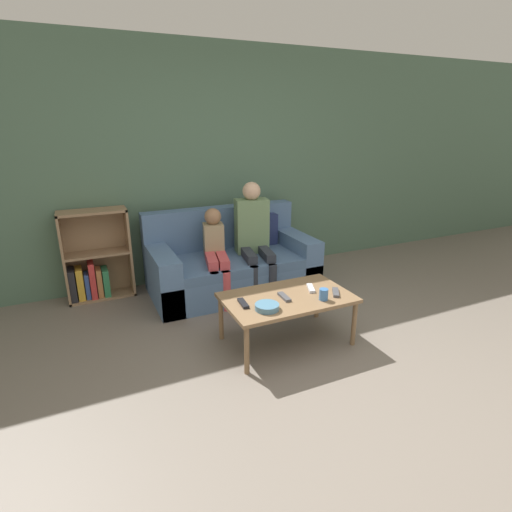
{
  "coord_description": "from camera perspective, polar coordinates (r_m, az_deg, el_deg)",
  "views": [
    {
      "loc": [
        -1.52,
        -1.71,
        1.8
      ],
      "look_at": [
        -0.04,
        1.5,
        0.58
      ],
      "focal_mm": 28.0,
      "sensor_mm": 36.0,
      "label": 1
    }
  ],
  "objects": [
    {
      "name": "tv_remote_0",
      "position": [
        3.4,
        11.32,
        -5.12
      ],
      "size": [
        0.13,
        0.17,
        0.02
      ],
      "rotation": [
        0.0,
        0.0,
        -0.54
      ],
      "color": "#47474C",
      "rests_on": "coffee_table"
    },
    {
      "name": "bookshelf",
      "position": [
        4.5,
        -22.11,
        -0.99
      ],
      "size": [
        0.66,
        0.28,
        0.94
      ],
      "color": "#8E7051",
      "rests_on": "ground_plane"
    },
    {
      "name": "tv_remote_3",
      "position": [
        3.45,
        7.83,
        -4.57
      ],
      "size": [
        0.11,
        0.18,
        0.02
      ],
      "rotation": [
        0.0,
        0.0,
        -0.39
      ],
      "color": "#B7B7BC",
      "rests_on": "coffee_table"
    },
    {
      "name": "tv_remote_1",
      "position": [
        3.26,
        4.06,
        -5.84
      ],
      "size": [
        0.06,
        0.17,
        0.02
      ],
      "rotation": [
        0.0,
        0.0,
        -0.05
      ],
      "color": "#47474C",
      "rests_on": "coffee_table"
    },
    {
      "name": "person_adult",
      "position": [
        4.3,
        -0.37,
        3.6
      ],
      "size": [
        0.42,
        0.67,
        1.18
      ],
      "rotation": [
        0.0,
        0.0,
        -0.17
      ],
      "color": "#282D38",
      "rests_on": "ground_plane"
    },
    {
      "name": "person_child",
      "position": [
        4.13,
        -5.81,
        0.85
      ],
      "size": [
        0.33,
        0.66,
        0.93
      ],
      "rotation": [
        0.0,
        0.0,
        -0.21
      ],
      "color": "#C6474C",
      "rests_on": "ground_plane"
    },
    {
      "name": "coffee_table",
      "position": [
        3.32,
        4.47,
        -6.34
      ],
      "size": [
        1.05,
        0.63,
        0.42
      ],
      "color": "brown",
      "rests_on": "ground_plane"
    },
    {
      "name": "ground_plane",
      "position": [
        2.91,
        14.1,
        -19.89
      ],
      "size": [
        22.0,
        22.0,
        0.0
      ],
      "primitive_type": "plane",
      "color": "#70665B"
    },
    {
      "name": "cup_near",
      "position": [
        3.26,
        9.64,
        -5.43
      ],
      "size": [
        0.07,
        0.07,
        0.09
      ],
      "color": "#3D70B2",
      "rests_on": "coffee_table"
    },
    {
      "name": "snack_bowl",
      "position": [
        3.06,
        1.59,
        -7.27
      ],
      "size": [
        0.19,
        0.19,
        0.05
      ],
      "color": "teal",
      "rests_on": "coffee_table"
    },
    {
      "name": "wall_back",
      "position": [
        4.7,
        -5.8,
        12.74
      ],
      "size": [
        12.0,
        0.06,
        2.6
      ],
      "color": "#4C6B56",
      "rests_on": "ground_plane"
    },
    {
      "name": "tv_remote_2",
      "position": [
        3.15,
        -1.85,
        -6.76
      ],
      "size": [
        0.06,
        0.17,
        0.02
      ],
      "rotation": [
        0.0,
        0.0,
        -0.09
      ],
      "color": "black",
      "rests_on": "coffee_table"
    },
    {
      "name": "couch",
      "position": [
        4.41,
        -3.52,
        -1.21
      ],
      "size": [
        1.75,
        0.91,
        0.87
      ],
      "color": "#4C6B93",
      "rests_on": "ground_plane"
    }
  ]
}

